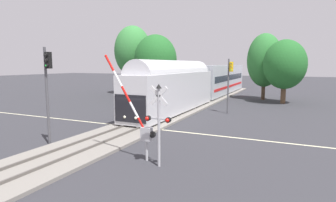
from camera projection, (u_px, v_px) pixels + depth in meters
name	position (u px, v px, depth m)	size (l,w,h in m)	color
ground_plane	(138.00, 127.00, 22.68)	(220.00, 220.00, 0.00)	#333338
road_centre_stripe	(138.00, 127.00, 22.68)	(44.00, 0.20, 0.01)	beige
railway_track	(138.00, 126.00, 22.67)	(4.40, 80.00, 0.32)	gray
commuter_train	(203.00, 81.00, 38.00)	(3.04, 40.01, 5.16)	silver
crossing_gate_near	(142.00, 125.00, 14.70)	(3.08, 0.40, 5.59)	#B7B7BC
crossing_signal_mast	(159.00, 117.00, 13.63)	(1.36, 0.44, 4.14)	#B2B2B7
traffic_signal_median	(47.00, 81.00, 17.11)	(0.53, 0.38, 6.12)	#4C4C51
traffic_signal_far_side	(230.00, 77.00, 28.49)	(0.53, 0.38, 5.63)	#4C4C51
pine_left_background	(133.00, 51.00, 47.27)	(6.22, 6.22, 11.52)	brown
elm_centre_background	(265.00, 60.00, 39.68)	(4.85, 4.85, 9.43)	#4C3828
oak_far_right	(285.00, 65.00, 35.85)	(5.36, 5.36, 8.24)	brown
oak_behind_train	(156.00, 60.00, 42.30)	(6.42, 6.42, 9.54)	brown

